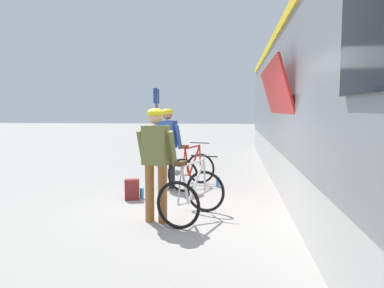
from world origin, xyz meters
name	(u,v)px	position (x,y,z in m)	size (l,w,h in m)	color
ground_plane	(183,215)	(0.00, 0.00, 0.00)	(80.00, 80.00, 0.00)	gray
train_car	(371,97)	(3.25, 1.02, 1.97)	(3.28, 19.95, 3.88)	slate
cyclist_near_in_blue	(167,141)	(-0.63, 2.15, 1.05)	(0.66, 0.47, 1.76)	#232328
cyclist_far_in_olive	(156,155)	(-0.35, -0.41, 1.05)	(0.65, 0.40, 1.76)	#935B2D
bicycle_near_red	(192,170)	(-0.10, 2.25, 0.40)	(0.98, 1.23, 0.99)	black
bicycle_far_silver	(192,195)	(0.19, -0.24, 0.40)	(1.01, 1.24, 0.99)	black
backpack_on_platform	(132,190)	(-1.12, 0.96, 0.20)	(0.28, 0.18, 0.40)	maroon
water_bottle_near_the_bikes	(218,182)	(0.48, 2.35, 0.12)	(0.08, 0.08, 0.23)	#338CCC
water_bottle_by_the_backpack	(142,193)	(-0.95, 1.08, 0.10)	(0.08, 0.08, 0.21)	#338CCC
platform_sign_post	(157,113)	(-1.53, 5.33, 1.62)	(0.08, 0.70, 2.40)	#595B60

